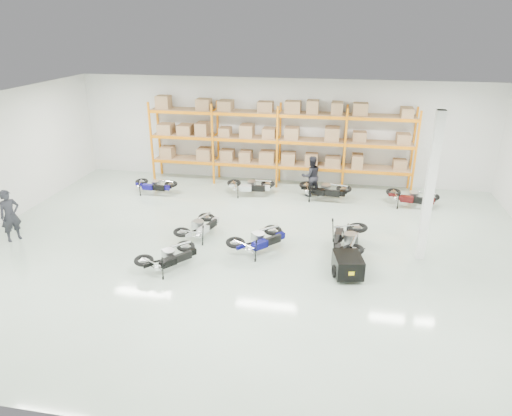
% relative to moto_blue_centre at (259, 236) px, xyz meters
% --- Properties ---
extents(room, '(18.00, 18.00, 18.00)m').
position_rel_moto_blue_centre_xyz_m(room, '(-0.29, 0.01, 1.71)').
color(room, '#ADC0B0').
rests_on(room, ground).
extents(pallet_rack, '(11.28, 0.98, 3.62)m').
position_rel_moto_blue_centre_xyz_m(pallet_rack, '(-0.29, 6.46, 1.72)').
color(pallet_rack, orange).
rests_on(pallet_rack, ground).
extents(structural_column, '(0.25, 0.25, 4.50)m').
position_rel_moto_blue_centre_xyz_m(structural_column, '(4.91, 0.51, 1.71)').
color(structural_column, white).
rests_on(structural_column, ground).
extents(moto_blue_centre, '(1.84, 1.90, 1.14)m').
position_rel_moto_blue_centre_xyz_m(moto_blue_centre, '(0.00, 0.00, 0.00)').
color(moto_blue_centre, '#080851').
rests_on(moto_blue_centre, ground).
extents(moto_silver_left, '(1.30, 1.82, 1.07)m').
position_rel_moto_blue_centre_xyz_m(moto_silver_left, '(-2.12, 0.66, -0.04)').
color(moto_silver_left, '#B1B4B8').
rests_on(moto_silver_left, ground).
extents(moto_black_far_left, '(1.69, 1.80, 1.07)m').
position_rel_moto_blue_centre_xyz_m(moto_black_far_left, '(-2.39, -1.51, -0.03)').
color(moto_black_far_left, black).
rests_on(moto_black_far_left, ground).
extents(moto_touring_right, '(1.14, 2.00, 1.24)m').
position_rel_moto_blue_centre_xyz_m(moto_touring_right, '(2.72, 0.52, 0.04)').
color(moto_touring_right, black).
rests_on(moto_touring_right, ground).
extents(trailer, '(0.92, 1.63, 0.66)m').
position_rel_moto_blue_centre_xyz_m(trailer, '(2.72, -1.08, -0.15)').
color(trailer, black).
rests_on(trailer, ground).
extents(moto_back_a, '(1.65, 0.90, 1.04)m').
position_rel_moto_blue_centre_xyz_m(moto_back_a, '(-5.20, 4.31, -0.05)').
color(moto_back_a, navy).
rests_on(moto_back_a, ground).
extents(moto_back_b, '(1.79, 1.03, 1.11)m').
position_rel_moto_blue_centre_xyz_m(moto_back_b, '(-1.22, 4.88, -0.02)').
color(moto_back_b, silver).
rests_on(moto_back_b, ground).
extents(moto_back_c, '(1.92, 1.11, 1.18)m').
position_rel_moto_blue_centre_xyz_m(moto_back_c, '(1.80, 4.90, 0.02)').
color(moto_back_c, black).
rests_on(moto_back_c, ground).
extents(moto_back_d, '(1.84, 1.14, 1.11)m').
position_rel_moto_blue_centre_xyz_m(moto_back_d, '(5.18, 4.75, -0.01)').
color(moto_back_d, '#460E0F').
rests_on(moto_back_d, ground).
extents(person_left, '(0.69, 0.76, 1.74)m').
position_rel_moto_blue_centre_xyz_m(person_left, '(-8.09, -0.63, 0.33)').
color(person_left, black).
rests_on(person_left, ground).
extents(person_back, '(1.00, 0.91, 1.69)m').
position_rel_moto_blue_centre_xyz_m(person_back, '(1.23, 5.26, 0.30)').
color(person_back, black).
rests_on(person_back, ground).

